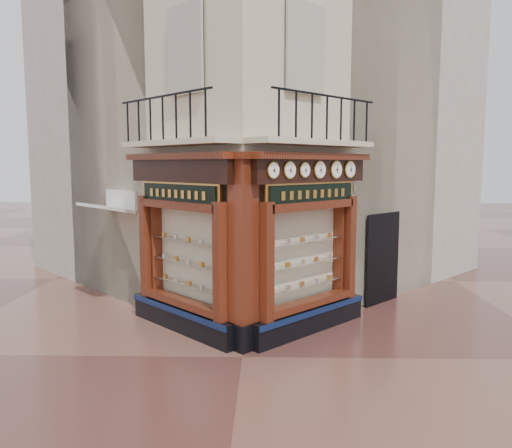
{
  "coord_description": "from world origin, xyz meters",
  "views": [
    {
      "loc": [
        0.47,
        -9.34,
        3.72
      ],
      "look_at": [
        0.22,
        2.0,
        2.38
      ],
      "focal_mm": 35.0,
      "sensor_mm": 36.0,
      "label": 1
    }
  ],
  "objects_px": {
    "clock_d": "(320,170)",
    "signboard_left": "(179,194)",
    "clock_a": "(273,170)",
    "clock_b": "(290,170)",
    "signboard_right": "(312,194)",
    "corner_pilaster": "(243,254)",
    "clock_c": "(305,170)",
    "clock_f": "(350,170)",
    "clock_e": "(336,170)",
    "awning": "(109,305)"
  },
  "relations": [
    {
      "from": "clock_c",
      "to": "signboard_right",
      "type": "bearing_deg",
      "value": 15.58
    },
    {
      "from": "clock_d",
      "to": "signboard_right",
      "type": "bearing_deg",
      "value": 131.69
    },
    {
      "from": "corner_pilaster",
      "to": "clock_c",
      "type": "distance_m",
      "value": 2.19
    },
    {
      "from": "corner_pilaster",
      "to": "awning",
      "type": "bearing_deg",
      "value": 95.97
    },
    {
      "from": "clock_a",
      "to": "clock_b",
      "type": "bearing_deg",
      "value": 0.0
    },
    {
      "from": "corner_pilaster",
      "to": "clock_a",
      "type": "height_order",
      "value": "corner_pilaster"
    },
    {
      "from": "clock_a",
      "to": "clock_f",
      "type": "distance_m",
      "value": 2.54
    },
    {
      "from": "clock_a",
      "to": "awning",
      "type": "distance_m",
      "value": 6.41
    },
    {
      "from": "clock_d",
      "to": "signboard_left",
      "type": "distance_m",
      "value": 3.11
    },
    {
      "from": "clock_a",
      "to": "awning",
      "type": "relative_size",
      "value": 0.22
    },
    {
      "from": "clock_d",
      "to": "clock_b",
      "type": "bearing_deg",
      "value": -180.0
    },
    {
      "from": "clock_c",
      "to": "clock_f",
      "type": "distance_m",
      "value": 1.59
    },
    {
      "from": "clock_d",
      "to": "corner_pilaster",
      "type": "bearing_deg",
      "value": 166.99
    },
    {
      "from": "clock_f",
      "to": "awning",
      "type": "xyz_separation_m",
      "value": [
        -6.12,
        1.25,
        -3.62
      ]
    },
    {
      "from": "signboard_left",
      "to": "clock_f",
      "type": "bearing_deg",
      "value": -123.71
    },
    {
      "from": "clock_e",
      "to": "clock_f",
      "type": "distance_m",
      "value": 0.52
    },
    {
      "from": "clock_e",
      "to": "clock_f",
      "type": "xyz_separation_m",
      "value": [
        0.37,
        0.37,
        0.0
      ]
    },
    {
      "from": "clock_c",
      "to": "awning",
      "type": "height_order",
      "value": "clock_c"
    },
    {
      "from": "clock_d",
      "to": "clock_f",
      "type": "bearing_deg",
      "value": 0.0
    },
    {
      "from": "clock_a",
      "to": "signboard_left",
      "type": "height_order",
      "value": "clock_a"
    },
    {
      "from": "clock_c",
      "to": "awning",
      "type": "bearing_deg",
      "value": 109.59
    },
    {
      "from": "signboard_right",
      "to": "signboard_left",
      "type": "bearing_deg",
      "value": 135.0
    },
    {
      "from": "corner_pilaster",
      "to": "clock_b",
      "type": "relative_size",
      "value": 11.2
    },
    {
      "from": "clock_a",
      "to": "signboard_left",
      "type": "xyz_separation_m",
      "value": [
        -2.05,
        1.03,
        -0.52
      ]
    },
    {
      "from": "corner_pilaster",
      "to": "clock_f",
      "type": "bearing_deg",
      "value": -8.24
    },
    {
      "from": "clock_a",
      "to": "signboard_right",
      "type": "bearing_deg",
      "value": 4.71
    },
    {
      "from": "clock_e",
      "to": "signboard_left",
      "type": "distance_m",
      "value": 3.54
    },
    {
      "from": "clock_d",
      "to": "clock_e",
      "type": "relative_size",
      "value": 0.96
    },
    {
      "from": "clock_d",
      "to": "clock_e",
      "type": "height_order",
      "value": "clock_e"
    },
    {
      "from": "signboard_right",
      "to": "awning",
      "type": "bearing_deg",
      "value": 113.82
    },
    {
      "from": "corner_pilaster",
      "to": "signboard_right",
      "type": "xyz_separation_m",
      "value": [
        1.46,
        1.01,
        1.15
      ]
    },
    {
      "from": "clock_a",
      "to": "awning",
      "type": "height_order",
      "value": "clock_a"
    },
    {
      "from": "corner_pilaster",
      "to": "clock_c",
      "type": "relative_size",
      "value": 12.36
    },
    {
      "from": "clock_a",
      "to": "clock_d",
      "type": "xyz_separation_m",
      "value": [
        1.02,
        1.02,
        -0.0
      ]
    },
    {
      "from": "clock_a",
      "to": "signboard_right",
      "type": "height_order",
      "value": "clock_a"
    },
    {
      "from": "clock_f",
      "to": "signboard_right",
      "type": "distance_m",
      "value": 1.31
    },
    {
      "from": "clock_d",
      "to": "awning",
      "type": "height_order",
      "value": "clock_d"
    },
    {
      "from": "clock_b",
      "to": "clock_f",
      "type": "bearing_deg",
      "value": 0.0
    },
    {
      "from": "clock_f",
      "to": "signboard_left",
      "type": "relative_size",
      "value": 0.19
    },
    {
      "from": "clock_e",
      "to": "clock_f",
      "type": "relative_size",
      "value": 1.01
    },
    {
      "from": "clock_d",
      "to": "signboard_right",
      "type": "distance_m",
      "value": 0.54
    },
    {
      "from": "corner_pilaster",
      "to": "clock_d",
      "type": "xyz_separation_m",
      "value": [
        1.61,
        1.01,
        1.67
      ]
    },
    {
      "from": "corner_pilaster",
      "to": "signboard_right",
      "type": "relative_size",
      "value": 1.9
    },
    {
      "from": "clock_a",
      "to": "signboard_right",
      "type": "relative_size",
      "value": 0.16
    },
    {
      "from": "clock_e",
      "to": "awning",
      "type": "xyz_separation_m",
      "value": [
        -5.75,
        1.61,
        -3.62
      ]
    },
    {
      "from": "clock_b",
      "to": "clock_e",
      "type": "relative_size",
      "value": 0.88
    },
    {
      "from": "clock_c",
      "to": "signboard_left",
      "type": "bearing_deg",
      "value": 127.49
    },
    {
      "from": "clock_c",
      "to": "clock_a",
      "type": "bearing_deg",
      "value": 180.0
    },
    {
      "from": "clock_f",
      "to": "signboard_left",
      "type": "bearing_deg",
      "value": 146.29
    },
    {
      "from": "clock_f",
      "to": "awning",
      "type": "distance_m",
      "value": 7.22
    }
  ]
}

